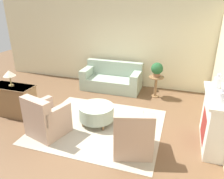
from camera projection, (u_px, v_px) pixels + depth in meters
name	position (u px, v px, depth m)	size (l,w,h in m)	color
ground_plane	(99.00, 126.00, 5.23)	(16.00, 16.00, 0.00)	brown
wall_back	(130.00, 45.00, 7.25)	(9.74, 0.12, 2.80)	beige
rug	(99.00, 126.00, 5.23)	(2.92, 2.49, 0.01)	#B2A893
couch	(112.00, 80.00, 7.27)	(1.92, 0.89, 0.88)	#9EB29E
armchair_left	(46.00, 120.00, 4.78)	(0.91, 0.92, 0.94)	tan
armchair_right	(133.00, 136.00, 4.22)	(0.91, 0.92, 0.94)	tan
ottoman_table	(96.00, 112.00, 5.24)	(0.84, 0.84, 0.46)	#9EB29E
side_table	(156.00, 84.00, 6.62)	(0.45, 0.45, 0.65)	olive
fireplace	(214.00, 119.00, 4.39)	(0.44, 1.41, 1.13)	silver
dresser	(14.00, 100.00, 5.59)	(1.11, 0.51, 0.81)	olive
vase_mantel_near	(218.00, 82.00, 4.45)	(0.15, 0.15, 0.29)	silver
vase_mantel_far	(222.00, 97.00, 3.82)	(0.16, 0.16, 0.27)	silver
potted_plant_on_side_table	(157.00, 69.00, 6.44)	(0.35, 0.35, 0.43)	brown
table_lamp	(9.00, 74.00, 5.32)	(0.30, 0.30, 0.41)	tan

